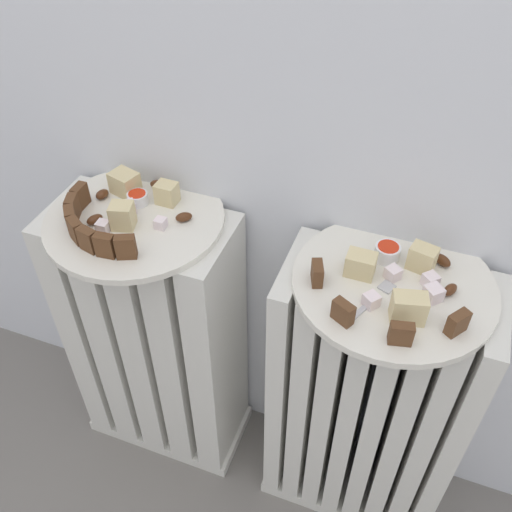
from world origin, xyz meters
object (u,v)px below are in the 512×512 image
radiator_right (365,405)px  jam_bowl_right (387,252)px  radiator_left (158,341)px  plate_left (135,220)px  jam_bowl_left (138,198)px  fork (375,298)px  plate_right (394,284)px

radiator_right → jam_bowl_right: bearing=114.8°
radiator_left → plate_left: size_ratio=2.07×
radiator_left → plate_left: plate_left is taller
jam_bowl_left → fork: size_ratio=0.37×
plate_left → fork: fork is taller
fork → radiator_right: bearing=66.3°
plate_right → jam_bowl_left: (-0.46, 0.04, 0.02)m
plate_left → radiator_left: bearing=0.0°
fork → plate_left: bearing=173.8°
radiator_left → jam_bowl_left: jam_bowl_left is taller
plate_left → jam_bowl_left: size_ratio=8.44×
plate_left → jam_bowl_right: 0.43m
jam_bowl_left → radiator_left: bearing=-71.3°
plate_left → fork: 0.43m
plate_right → radiator_right: bearing=63.4°
radiator_right → jam_bowl_right: size_ratio=16.07×
jam_bowl_right → fork: (0.00, -0.09, -0.01)m
plate_left → plate_right: size_ratio=1.00×
jam_bowl_left → jam_bowl_right: jam_bowl_right is taller
fork → radiator_left: bearing=173.8°
radiator_right → jam_bowl_left: (-0.46, 0.04, 0.35)m
radiator_left → radiator_right: bearing=0.0°
jam_bowl_right → jam_bowl_left: bearing=-178.9°
plate_left → fork: bearing=-6.2°
radiator_left → plate_left: (0.00, 0.00, 0.33)m
jam_bowl_left → radiator_right: bearing=-4.7°
radiator_right → plate_left: plate_left is taller
jam_bowl_right → fork: size_ratio=0.41×
plate_left → jam_bowl_right: size_ratio=7.77×
plate_right → fork: (-0.02, -0.05, 0.01)m
radiator_left → plate_right: bearing=0.0°
jam_bowl_left → fork: jam_bowl_left is taller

